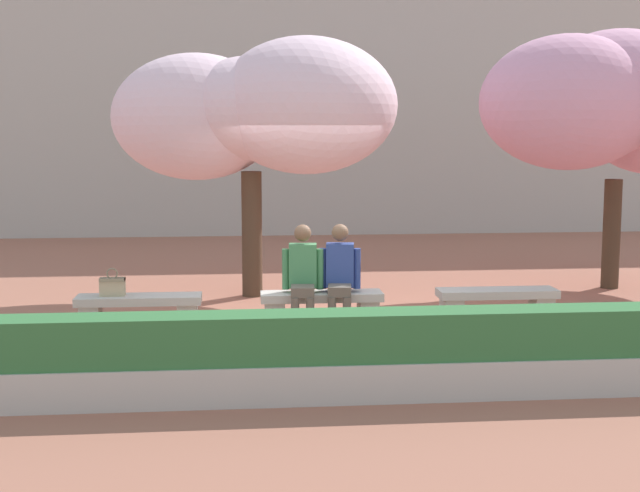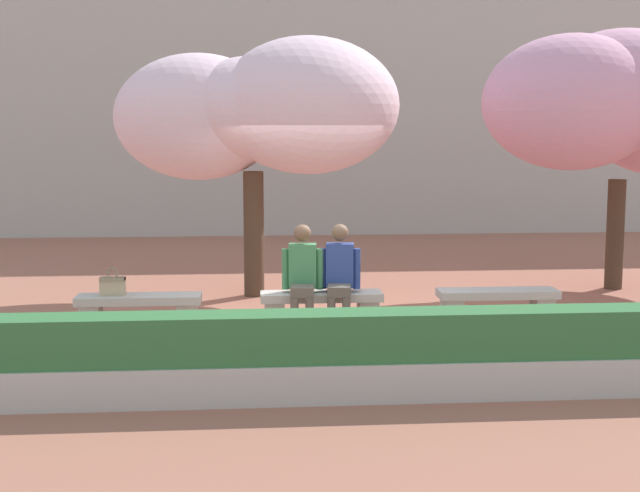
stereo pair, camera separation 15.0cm
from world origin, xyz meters
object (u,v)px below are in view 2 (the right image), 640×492
Objects in this scene: person_seated_left at (302,273)px; person_seated_right at (340,273)px; stone_bench_near_west at (321,305)px; stone_bench_west_end at (139,308)px; cherry_tree_secondary at (619,104)px; handbag at (113,285)px; cherry_tree_main at (261,111)px; stone_bench_center at (497,302)px.

person_seated_left and person_seated_right have the same top height.
person_seated_left is (-0.24, -0.05, 0.41)m from stone_bench_near_west.
stone_bench_west_end is 2.03m from person_seated_left.
stone_bench_west_end is 7.77m from cherry_tree_secondary.
handbag is at bearing 177.83° from stone_bench_west_end.
cherry_tree_main is (-0.91, 2.30, 2.02)m from person_seated_right.
stone_bench_near_west is 2.22m from stone_bench_center.
stone_bench_near_west is 0.35× the size of cherry_tree_secondary.
cherry_tree_secondary reaches higher than stone_bench_near_west.
stone_bench_west_end is 1.17× the size of person_seated_right.
person_seated_left is (-2.46, -0.05, 0.41)m from stone_bench_center.
person_seated_right is at bearing 0.05° from person_seated_left.
person_seated_right is (2.45, -0.05, 0.41)m from stone_bench_west_end.
cherry_tree_secondary is (4.72, 2.39, 2.53)m from stone_bench_near_west.
cherry_tree_main reaches higher than person_seated_left.
handbag is 0.08× the size of cherry_tree_secondary.
cherry_tree_main is (-0.45, 2.30, 2.02)m from person_seated_left.
handbag is (-4.76, 0.01, 0.29)m from stone_bench_center.
cherry_tree_secondary is (2.50, 2.39, 2.53)m from stone_bench_center.
cherry_tree_secondary is at bearing 28.50° from person_seated_right.
person_seated_right is at bearing -68.44° from cherry_tree_main.
person_seated_left reaches higher than stone_bench_center.
person_seated_right is (-2.00, -0.05, 0.41)m from stone_bench_center.
handbag is at bearing 178.38° from person_seated_left.
cherry_tree_main is at bearing 50.45° from handbag.
cherry_tree_secondary is (7.26, 2.38, 2.25)m from handbag.
person_seated_right reaches higher than stone_bench_center.
person_seated_left is 0.30× the size of cherry_tree_secondary.
person_seated_right is 3.81× the size of handbag.
stone_bench_center is 4.29m from cherry_tree_secondary.
person_seated_left is 3.81× the size of handbag.
stone_bench_near_west is at bearing 12.67° from person_seated_left.
cherry_tree_main is at bearing 107.03° from stone_bench_near_west.
stone_bench_west_end and stone_bench_center have the same top height.
stone_bench_west_end is 3.65m from cherry_tree_main.
stone_bench_west_end is at bearing 178.76° from person_seated_right.
cherry_tree_main is 5.41m from cherry_tree_secondary.
stone_bench_center is 4.41m from cherry_tree_main.
person_seated_right is at bearing -1.24° from stone_bench_west_end.
person_seated_left reaches higher than handbag.
stone_bench_center is at bearing 0.00° from stone_bench_near_west.
stone_bench_near_west is 1.17× the size of person_seated_left.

